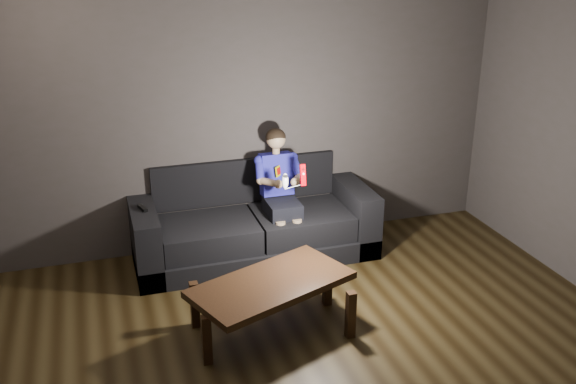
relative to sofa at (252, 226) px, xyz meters
name	(u,v)px	position (x,y,z in m)	size (l,w,h in m)	color
back_wall	(241,107)	(-0.01, 0.28, 1.07)	(5.00, 0.04, 2.70)	#3D3834
sofa	(252,226)	(0.00, 0.00, 0.00)	(2.21, 0.95, 0.85)	black
child	(279,182)	(0.25, -0.06, 0.43)	(0.44, 0.54, 1.07)	black
wii_remote_red	(303,175)	(0.33, -0.48, 0.63)	(0.05, 0.07, 0.19)	#E30009
nunchuk_white	(285,181)	(0.18, -0.47, 0.59)	(0.08, 0.10, 0.14)	white
wii_remote_black	(142,208)	(-0.99, -0.08, 0.34)	(0.08, 0.16, 0.03)	black
coffee_table	(271,288)	(-0.20, -1.33, 0.10)	(1.32, 0.99, 0.43)	black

